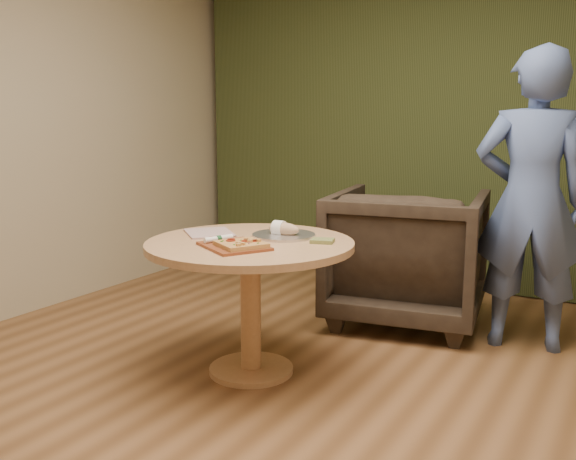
# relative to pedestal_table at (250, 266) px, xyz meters

# --- Properties ---
(room_shell) EXTENTS (5.04, 6.04, 2.84)m
(room_shell) POSITION_rel_pedestal_table_xyz_m (0.50, -0.53, 0.79)
(room_shell) COLOR brown
(room_shell) RESTS_ON ground
(curtain) EXTENTS (4.80, 0.14, 2.78)m
(curtain) POSITION_rel_pedestal_table_xyz_m (0.50, 2.37, 0.79)
(curtain) COLOR #293317
(curtain) RESTS_ON ground
(pedestal_table) EXTENTS (1.13, 1.13, 0.75)m
(pedestal_table) POSITION_rel_pedestal_table_xyz_m (0.00, 0.00, 0.00)
(pedestal_table) COLOR tan
(pedestal_table) RESTS_ON ground
(pizza_paddle) EXTENTS (0.47, 0.42, 0.01)m
(pizza_paddle) POSITION_rel_pedestal_table_xyz_m (0.01, -0.18, 0.15)
(pizza_paddle) COLOR brown
(pizza_paddle) RESTS_ON pedestal_table
(flatbread_pizza) EXTENTS (0.30, 0.30, 0.04)m
(flatbread_pizza) POSITION_rel_pedestal_table_xyz_m (0.08, -0.19, 0.17)
(flatbread_pizza) COLOR #B98948
(flatbread_pizza) RESTS_ON pizza_paddle
(cutlery_roll) EXTENTS (0.09, 0.19, 0.03)m
(cutlery_roll) POSITION_rel_pedestal_table_xyz_m (-0.10, -0.15, 0.17)
(cutlery_roll) COLOR white
(cutlery_roll) RESTS_ON pizza_paddle
(newspaper) EXTENTS (0.39, 0.39, 0.01)m
(newspaper) POSITION_rel_pedestal_table_xyz_m (-0.32, 0.06, 0.15)
(newspaper) COLOR silver
(newspaper) RESTS_ON pedestal_table
(serving_tray) EXTENTS (0.36, 0.36, 0.02)m
(serving_tray) POSITION_rel_pedestal_table_xyz_m (0.09, 0.20, 0.15)
(serving_tray) COLOR silver
(serving_tray) RESTS_ON pedestal_table
(bread_roll) EXTENTS (0.19, 0.09, 0.09)m
(bread_roll) POSITION_rel_pedestal_table_xyz_m (0.08, 0.20, 0.18)
(bread_roll) COLOR tan
(bread_roll) RESTS_ON serving_tray
(green_packet) EXTENTS (0.14, 0.13, 0.02)m
(green_packet) POSITION_rel_pedestal_table_xyz_m (0.36, 0.16, 0.15)
(green_packet) COLOR #525D2A
(green_packet) RESTS_ON pedestal_table
(armchair) EXTENTS (1.13, 1.07, 1.02)m
(armchair) POSITION_rel_pedestal_table_xyz_m (0.44, 1.29, -0.10)
(armchair) COLOR black
(armchair) RESTS_ON ground
(person_standing) EXTENTS (0.75, 0.57, 1.82)m
(person_standing) POSITION_rel_pedestal_table_xyz_m (1.23, 1.20, 0.30)
(person_standing) COLOR #4B629C
(person_standing) RESTS_ON ground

